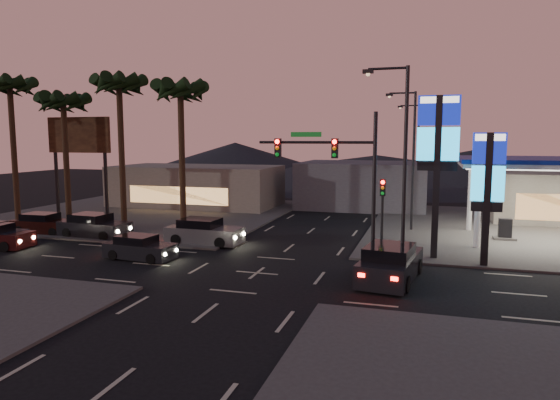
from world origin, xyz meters
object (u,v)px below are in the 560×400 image
(car_lane_b_rear, at_px, (43,224))
(car_lane_b_front, at_px, (204,232))
(traffic_signal_mast, at_px, (340,168))
(car_lane_a_front, at_px, (140,248))
(pylon_sign_tall, at_px, (438,144))
(car_lane_b_mid, at_px, (94,226))
(pylon_sign_short, at_px, (488,178))
(suv_station, at_px, (390,264))

(car_lane_b_rear, bearing_deg, car_lane_b_front, 0.49)
(traffic_signal_mast, height_order, car_lane_a_front, traffic_signal_mast)
(traffic_signal_mast, bearing_deg, car_lane_b_rear, 170.64)
(pylon_sign_tall, height_order, car_lane_b_mid, pylon_sign_tall)
(pylon_sign_short, height_order, car_lane_b_rear, pylon_sign_short)
(car_lane_b_front, bearing_deg, pylon_sign_short, -4.03)
(pylon_sign_tall, relative_size, pylon_sign_short, 1.29)
(pylon_sign_short, height_order, car_lane_b_front, pylon_sign_short)
(car_lane_a_front, relative_size, car_lane_b_front, 0.83)
(car_lane_b_mid, relative_size, car_lane_b_rear, 1.11)
(pylon_sign_tall, height_order, car_lane_a_front, pylon_sign_tall)
(car_lane_b_front, relative_size, car_lane_b_rear, 1.11)
(traffic_signal_mast, relative_size, car_lane_b_rear, 1.76)
(car_lane_b_front, bearing_deg, pylon_sign_tall, -0.68)
(car_lane_b_front, height_order, car_lane_b_mid, car_lane_b_front)
(car_lane_b_front, xyz_separation_m, car_lane_b_mid, (-8.11, -0.17, -0.00))
(car_lane_b_mid, distance_m, car_lane_b_rear, 4.25)
(pylon_sign_short, relative_size, car_lane_b_rear, 1.54)
(traffic_signal_mast, xyz_separation_m, car_lane_a_front, (-11.01, -1.06, -4.61))
(pylon_sign_tall, bearing_deg, car_lane_b_front, 179.32)
(pylon_sign_short, relative_size, traffic_signal_mast, 0.88)
(pylon_sign_short, bearing_deg, car_lane_a_front, -168.94)
(traffic_signal_mast, distance_m, car_lane_a_front, 11.98)
(car_lane_b_front, distance_m, car_lane_b_rear, 12.36)
(pylon_sign_tall, relative_size, suv_station, 1.64)
(pylon_sign_tall, bearing_deg, pylon_sign_short, -21.80)
(traffic_signal_mast, height_order, car_lane_b_rear, traffic_signal_mast)
(traffic_signal_mast, relative_size, car_lane_b_mid, 1.59)
(car_lane_a_front, bearing_deg, car_lane_b_front, 70.49)
(pylon_sign_tall, height_order, car_lane_b_front, pylon_sign_tall)
(pylon_sign_tall, relative_size, car_lane_b_rear, 1.98)
(pylon_sign_short, distance_m, car_lane_b_front, 17.07)
(car_lane_a_front, distance_m, car_lane_b_mid, 7.88)
(traffic_signal_mast, relative_size, car_lane_a_front, 1.91)
(car_lane_b_rear, relative_size, suv_station, 0.83)
(traffic_signal_mast, height_order, car_lane_b_front, traffic_signal_mast)
(car_lane_b_rear, distance_m, suv_station, 24.93)
(pylon_sign_short, xyz_separation_m, car_lane_b_front, (-16.57, 1.17, -3.91))
(car_lane_b_rear, xyz_separation_m, suv_station, (24.42, -5.02, 0.14))
(pylon_sign_tall, distance_m, car_lane_b_rear, 27.04)
(car_lane_b_mid, distance_m, suv_station, 20.77)
(car_lane_b_rear, bearing_deg, car_lane_a_front, -23.45)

